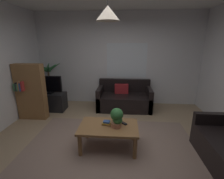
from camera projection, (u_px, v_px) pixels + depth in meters
floor at (111, 149)px, 3.03m from camera, size 4.91×4.81×0.02m
rug at (110, 155)px, 2.83m from camera, size 3.19×2.65×0.01m
wall_back at (118, 60)px, 4.97m from camera, size 5.03×0.06×2.75m
window_pane at (127, 60)px, 4.92m from camera, size 1.20×0.01×1.01m
couch_under_window at (124, 99)px, 4.78m from camera, size 1.53×0.82×0.82m
coffee_table at (109, 129)px, 2.96m from camera, size 1.05×0.67×0.44m
book_on_table_0 at (106, 124)px, 2.97m from camera, size 0.17×0.13×0.02m
book_on_table_1 at (106, 123)px, 2.96m from camera, size 0.15×0.09×0.02m
book_on_table_2 at (107, 122)px, 2.96m from camera, size 0.13×0.11×0.03m
remote_on_table_0 at (114, 123)px, 3.01m from camera, size 0.08×0.17×0.02m
remote_on_table_1 at (123, 123)px, 3.02m from camera, size 0.15×0.15×0.02m
potted_plant_on_table at (117, 117)px, 2.86m from camera, size 0.23×0.23×0.34m
tv_stand at (50, 101)px, 4.68m from camera, size 0.90×0.44×0.50m
tv at (47, 85)px, 4.52m from camera, size 0.81×0.16×0.50m
potted_palm_corner at (50, 85)px, 4.97m from camera, size 0.82×0.86×1.35m
bookshelf_corner at (31, 92)px, 4.04m from camera, size 0.70×0.31×1.40m
pendant_lamp at (108, 13)px, 2.42m from camera, size 0.36×0.36×0.55m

